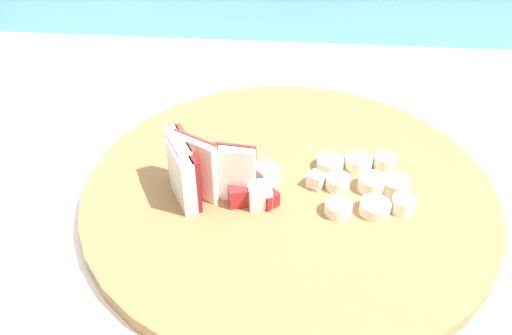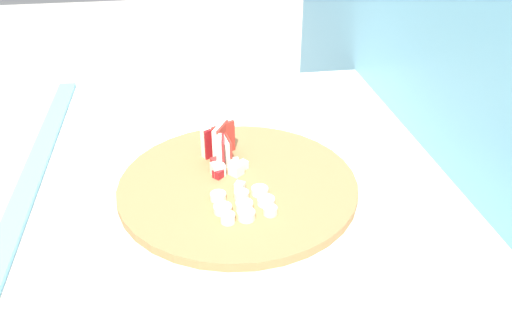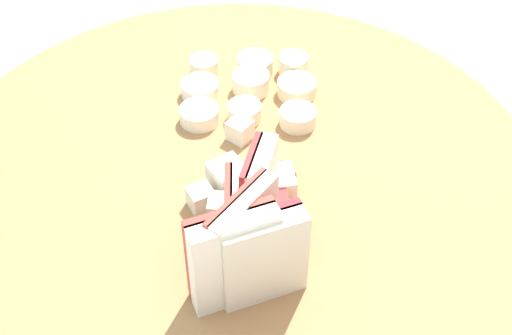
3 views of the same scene
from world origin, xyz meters
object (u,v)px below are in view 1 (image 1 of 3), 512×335
(apple_wedge_fan, at_px, (199,170))
(banana_slice_rows, at_px, (366,183))
(apple_dice_pile, at_px, (260,186))
(cutting_board, at_px, (288,191))

(apple_wedge_fan, distance_m, banana_slice_rows, 0.17)
(apple_dice_pile, bearing_deg, apple_wedge_fan, -174.45)
(apple_wedge_fan, height_order, apple_dice_pile, apple_wedge_fan)
(banana_slice_rows, bearing_deg, cutting_board, -178.89)
(cutting_board, bearing_deg, banana_slice_rows, 1.11)
(banana_slice_rows, bearing_deg, apple_wedge_fan, -172.25)
(cutting_board, height_order, apple_wedge_fan, apple_wedge_fan)
(apple_dice_pile, bearing_deg, banana_slice_rows, 8.95)
(apple_dice_pile, distance_m, banana_slice_rows, 0.11)
(cutting_board, relative_size, banana_slice_rows, 4.04)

